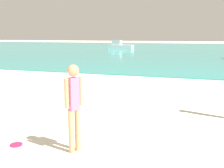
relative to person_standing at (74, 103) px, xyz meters
The scene contains 4 objects.
water 39.20m from the person_standing, 90.45° to the left, with size 160.00×60.00×0.06m, color teal.
person_standing is the anchor object (origin of this frame).
frisbee 1.48m from the person_standing, behind, with size 0.23×0.23×0.03m, color #E51E4C.
boat_far 36.66m from the person_standing, 105.86° to the left, with size 3.91×1.63×1.29m.
Camera 1 is at (2.42, -1.00, 2.07)m, focal length 43.10 mm.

